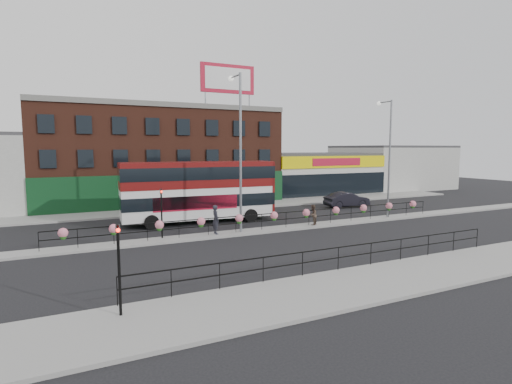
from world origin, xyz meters
name	(u,v)px	position (x,y,z in m)	size (l,w,h in m)	color
ground	(274,230)	(0.00, 0.00, 0.00)	(120.00, 120.00, 0.00)	black
south_pavement	(399,277)	(0.00, -12.00, 0.07)	(60.00, 4.00, 0.15)	gray
north_pavement	(217,207)	(0.00, 12.00, 0.07)	(60.00, 4.00, 0.15)	gray
median	(274,229)	(0.00, 0.00, 0.07)	(60.00, 1.60, 0.15)	gray
yellow_line_inner	(365,265)	(0.00, -9.70, 0.01)	(60.00, 0.10, 0.01)	gold
yellow_line_outer	(367,266)	(0.00, -9.88, 0.01)	(60.00, 0.10, 0.01)	gold
brick_building	(158,155)	(-4.00, 19.96, 5.13)	(25.00, 12.21, 10.30)	brown
supermarket	(308,173)	(16.00, 19.90, 2.65)	(15.00, 12.25, 5.30)	silver
warehouse_east	(391,167)	(30.75, 20.00, 3.15)	(14.50, 12.00, 6.30)	#B1B1AC
billboard	(228,79)	(2.50, 14.99, 13.18)	(6.00, 0.29, 4.40)	#AE1029
median_railing	(274,216)	(0.00, 0.00, 1.05)	(30.04, 0.56, 1.23)	black
south_railing	(338,253)	(-2.00, -10.10, 0.96)	(20.04, 0.05, 1.12)	black
double_decker_bus	(199,186)	(-3.90, 5.23, 2.98)	(12.15, 3.58, 4.85)	silver
car	(347,200)	(12.09, 6.91, 0.76)	(4.72, 1.97, 1.52)	black
pedestrian_a	(216,220)	(-4.45, 0.04, 1.13)	(0.49, 0.73, 1.97)	#22222B
pedestrian_b	(313,215)	(3.25, -0.15, 0.92)	(0.95, 0.92, 1.54)	#49392E
lamp_column_west	(239,139)	(-2.63, 0.27, 6.57)	(0.39, 1.90, 10.83)	slate
lamp_column_east	(388,148)	(11.04, 0.43, 5.93)	(0.35, 1.71, 9.76)	slate
traffic_light_south	(118,250)	(-12.00, -11.01, 2.47)	(0.15, 0.28, 3.65)	black
traffic_light_median	(161,202)	(-8.00, 0.39, 2.47)	(0.15, 0.28, 3.65)	black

